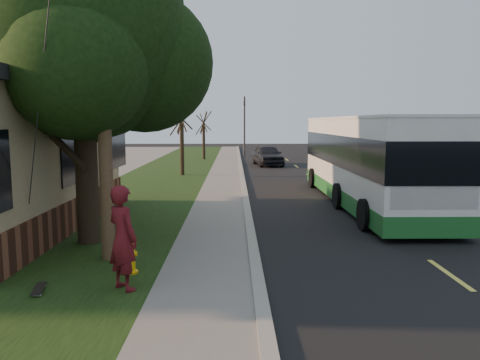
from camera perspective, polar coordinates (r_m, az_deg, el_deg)
name	(u,v)px	position (r m, az deg, el deg)	size (l,w,h in m)	color
ground	(257,275)	(9.84, 2.05, -11.55)	(120.00, 120.00, 0.00)	black
road	(340,197)	(20.07, 12.13, -2.09)	(8.00, 80.00, 0.01)	black
curb	(245,196)	(19.57, 0.63, -2.01)	(0.25, 80.00, 0.12)	gray
sidewalk	(221,197)	(19.57, -2.30, -2.07)	(2.00, 80.00, 0.08)	slate
grass_verge	(137,197)	(19.98, -12.39, -2.06)	(5.00, 80.00, 0.07)	black
fire_hydrant	(130,256)	(9.93, -13.29, -8.95)	(0.32, 0.32, 0.74)	#EEB00C
utility_pole	(101,52)	(10.80, -16.54, 14.71)	(2.86, 3.21, 9.07)	#473321
leafy_tree	(84,40)	(12.69, -18.44, 15.89)	(6.30, 6.00, 7.80)	black
bare_tree_near	(182,139)	(27.50, -7.10, 4.93)	(1.38, 1.21, 4.31)	black
bare_tree_far	(204,136)	(39.41, -4.44, 5.37)	(1.38, 1.21, 4.03)	black
traffic_signal	(244,122)	(43.33, 0.54, 7.08)	(0.18, 0.22, 5.50)	#2D2D30
transit_bus	(367,158)	(18.54, 15.22, 2.60)	(2.85, 12.36, 3.34)	silver
skateboarder	(123,238)	(8.86, -14.10, -6.85)	(0.71, 0.47, 1.95)	#531017
skateboard_main	(39,289)	(9.50, -23.32, -12.07)	(0.33, 0.73, 0.07)	black
distant_car	(268,155)	(34.27, 3.39, 3.06)	(1.80, 4.46, 1.52)	black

